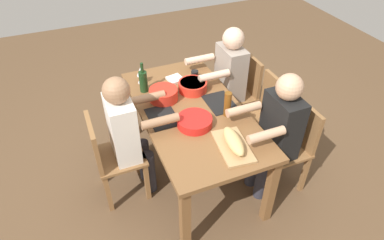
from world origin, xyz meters
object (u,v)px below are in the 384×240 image
chair_near_center (110,155)px  bread_loaf (234,141)px  cutting_board (233,146)px  wine_glass (141,72)px  serving_bowl_fruit (193,86)px  cup_far_left (195,75)px  diner_far_right (276,129)px  chair_far_center (263,113)px  diner_near_center (128,130)px  napkin_stack (175,79)px  diner_far_left (227,76)px  beer_bottle (228,104)px  serving_bowl_pasta (195,121)px  serving_bowl_greens (164,94)px  wine_bottle (143,81)px  chair_far_left (241,90)px  dining_table (192,118)px  chair_far_right (290,142)px

chair_near_center → bread_loaf: (0.55, 0.86, 0.32)m
cutting_board → wine_glass: size_ratio=2.41×
serving_bowl_fruit → cup_far_left: size_ratio=3.12×
wine_glass → cutting_board: bearing=18.9°
wine_glass → diner_far_right: bearing=39.3°
chair_far_center → bread_loaf: 0.90m
diner_near_center → napkin_stack: diner_near_center is taller
diner_far_left → chair_far_center: diner_far_left is taller
beer_bottle → napkin_stack: (-0.68, -0.21, -0.10)m
diner_far_left → wine_glass: (-0.13, -0.85, 0.16)m
napkin_stack → diner_near_center: bearing=-49.8°
serving_bowl_fruit → cup_far_left: bearing=152.1°
serving_bowl_pasta → napkin_stack: 0.71m
serving_bowl_greens → diner_far_left: bearing=105.8°
cutting_board → cup_far_left: (-1.01, 0.11, 0.03)m
chair_far_center → cutting_board: bearing=-49.6°
diner_near_center → wine_bottle: (-0.44, 0.27, 0.15)m
diner_far_left → serving_bowl_greens: (0.21, -0.74, 0.10)m
beer_bottle → wine_glass: bearing=-145.2°
beer_bottle → diner_near_center: bearing=-102.1°
beer_bottle → cup_far_left: 0.64m
diner_far_left → wine_bottle: size_ratio=4.14×
serving_bowl_pasta → cutting_board: bearing=24.9°
serving_bowl_greens → serving_bowl_fruit: bearing=97.4°
bread_loaf → beer_bottle: size_ratio=1.45×
chair_near_center → chair_far_left: bearing=106.7°
dining_table → serving_bowl_greens: bearing=-144.1°
serving_bowl_greens → bread_loaf: bearing=19.6°
wine_bottle → napkin_stack: bearing=101.4°
chair_far_center → bread_loaf: (0.55, -0.64, 0.32)m
wine_glass → serving_bowl_fruit: bearing=52.8°
chair_far_right → wine_bottle: wine_bottle is taller
serving_bowl_fruit → serving_bowl_greens: size_ratio=1.04×
serving_bowl_greens → cutting_board: bearing=19.6°
diner_far_left → wine_bottle: (0.01, -0.86, 0.15)m
cutting_board → bread_loaf: bread_loaf is taller
diner_near_center → beer_bottle: bearing=77.9°
cup_far_left → chair_near_center: bearing=-64.6°
diner_near_center → diner_far_left: bearing=111.7°
serving_bowl_greens → cup_far_left: (-0.22, 0.39, -0.02)m
chair_far_right → cutting_board: size_ratio=2.12×
chair_far_right → cup_far_left: size_ratio=10.07×
chair_far_right → serving_bowl_fruit: 1.01m
serving_bowl_pasta → wine_glass: 0.81m
chair_far_left → serving_bowl_pasta: chair_far_left is taller
diner_near_center → serving_bowl_pasta: size_ratio=4.18×
diner_far_left → beer_bottle: size_ratio=5.45×
diner_far_right → diner_far_left: 0.90m
chair_near_center → serving_bowl_fruit: 0.96m
diner_near_center → cutting_board: 0.87m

